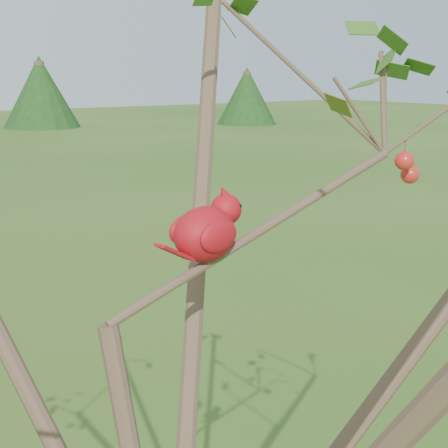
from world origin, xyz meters
TOP-DOWN VIEW (x-y plane):
  - crabapple_tree at (0.03, -0.02)m, footprint 2.35×2.05m
  - cardinal at (0.14, 0.09)m, footprint 0.21×0.12m

SIDE VIEW (x-z plane):
  - cardinal at x=0.14m, z-range 2.02..2.16m
  - crabapple_tree at x=0.03m, z-range 0.65..3.60m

